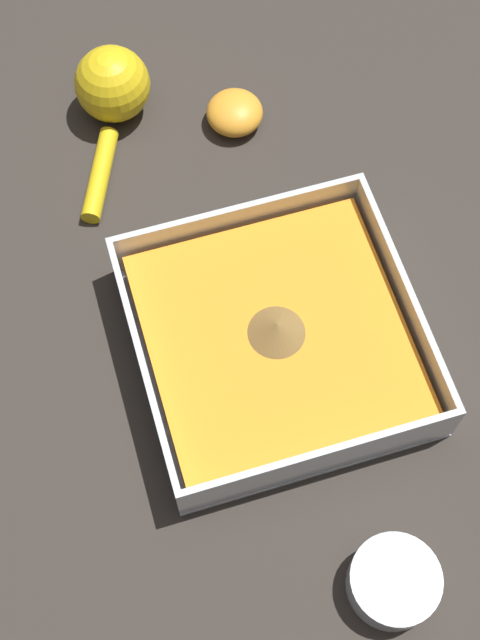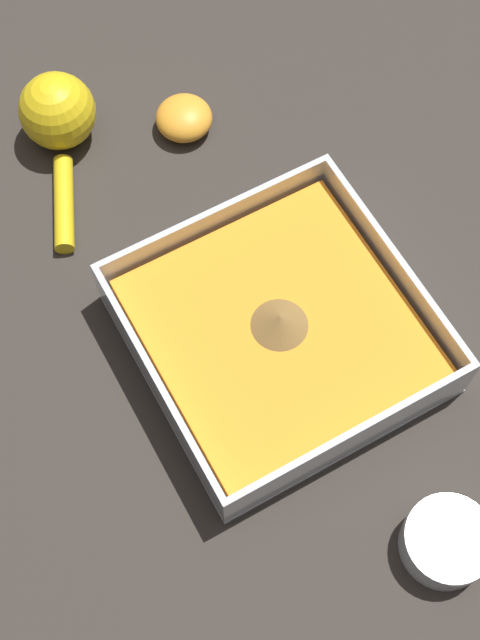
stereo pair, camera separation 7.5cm
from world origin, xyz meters
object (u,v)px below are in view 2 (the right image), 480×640
at_px(spice_bowl, 446,542).
at_px(lemon_half, 184,118).
at_px(lemon_squeezer, 58,118).
at_px(square_dish, 279,333).

distance_m(spice_bowl, lemon_half, 0.50).
xyz_separation_m(lemon_squeezer, lemon_half, (0.05, 0.12, -0.02)).
relative_size(square_dish, lemon_half, 4.22).
distance_m(square_dish, spice_bowl, 0.24).
relative_size(square_dish, spice_bowl, 3.34).
distance_m(square_dish, lemon_half, 0.27).
bearing_deg(square_dish, lemon_half, 171.57).
distance_m(lemon_squeezer, lemon_half, 0.13).
height_order(square_dish, lemon_squeezer, lemon_squeezer).
xyz_separation_m(spice_bowl, lemon_half, (-0.50, 0.01, 0.00)).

